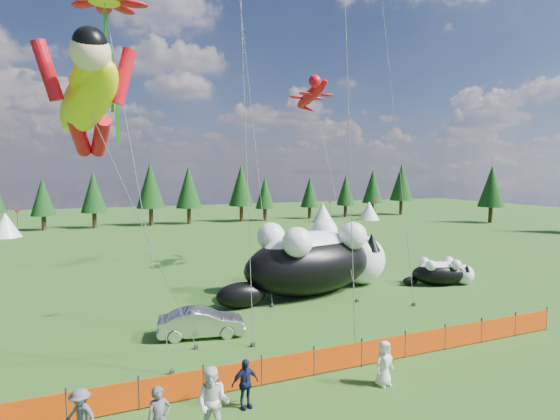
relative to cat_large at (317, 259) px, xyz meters
name	(u,v)px	position (x,y,z in m)	size (l,w,h in m)	color
ground	(303,342)	(-4.10, -6.72, -2.06)	(160.00, 160.00, 0.00)	black
safety_fence	(338,358)	(-4.10, -9.72, -1.55)	(22.06, 0.06, 1.10)	#262626
tree_line	(164,196)	(-4.10, 38.28, 1.94)	(90.00, 4.00, 8.00)	black
festival_tents	(251,215)	(6.90, 33.28, -0.66)	(50.00, 3.20, 2.80)	white
cat_large	(317,259)	(0.00, 0.00, 0.00)	(11.86, 6.06, 4.33)	black
cat_small	(442,272)	(8.34, -1.45, -1.23)	(4.68, 2.68, 1.73)	black
car	(202,323)	(-8.03, -4.45, -1.43)	(1.32, 3.79, 1.25)	silver
spectator_a	(159,419)	(-10.76, -12.02, -1.19)	(0.63, 0.42, 1.74)	#535357
spectator_b	(213,403)	(-9.31, -11.94, -1.07)	(0.96, 0.57, 1.97)	silver
spectator_c	(245,383)	(-8.04, -10.83, -1.28)	(0.91, 0.47, 1.56)	#161C3C
spectator_d	(81,417)	(-12.67, -10.91, -1.28)	(1.00, 0.51, 1.54)	#535357
spectator_e	(384,363)	(-3.20, -11.27, -1.28)	(0.76, 0.50, 1.56)	silver
superhero_kite	(88,99)	(-12.25, -8.22, 7.50)	(6.41, 5.48, 11.97)	#D8CF0B
gecko_kite	(312,95)	(2.45, 5.87, 10.87)	(3.46, 11.62, 15.43)	red
flower_kite	(104,5)	(-11.64, -5.40, 11.38)	(3.47, 3.97, 13.85)	red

